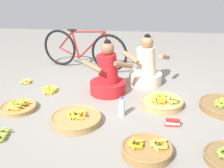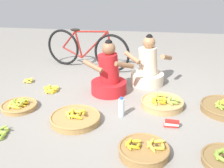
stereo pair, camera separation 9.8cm
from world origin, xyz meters
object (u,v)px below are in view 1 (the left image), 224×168
object	(u,v)px
vendor_woman_behind	(146,68)
banana_basket_back_left	(76,119)
loose_bananas_front_center	(26,82)
loose_bananas_back_right	(0,136)
loose_bananas_mid_right	(50,90)
water_bottle	(122,107)
bicycle_leaning	(83,50)
vendor_woman_front	(108,77)
packet_carton_stack	(172,123)
banana_basket_near_bicycle	(162,102)
banana_basket_near_vendor	(18,107)
banana_basket_front_right	(147,150)

from	to	relation	value
vendor_woman_behind	banana_basket_back_left	distance (m)	1.57
loose_bananas_front_center	loose_bananas_back_right	bearing A→B (deg)	-76.46
loose_bananas_mid_right	water_bottle	distance (m)	1.29
bicycle_leaning	vendor_woman_front	bearing A→B (deg)	-60.97
loose_bananas_front_center	water_bottle	distance (m)	1.85
vendor_woman_behind	bicycle_leaning	bearing A→B (deg)	151.01
packet_carton_stack	banana_basket_back_left	bearing A→B (deg)	-177.53
banana_basket_near_bicycle	vendor_woman_behind	bearing A→B (deg)	106.15
vendor_woman_front	banana_basket_back_left	size ratio (longest dim) A/B	1.34
loose_bananas_mid_right	banana_basket_near_vendor	bearing A→B (deg)	-108.67
loose_bananas_mid_right	loose_bananas_back_right	size ratio (longest dim) A/B	0.99
vendor_woman_behind	loose_bananas_mid_right	bearing A→B (deg)	-160.68
loose_bananas_front_center	vendor_woman_front	bearing A→B (deg)	-8.96
loose_bananas_mid_right	loose_bananas_front_center	bearing A→B (deg)	150.78
banana_basket_back_left	packet_carton_stack	bearing A→B (deg)	2.47
vendor_woman_front	vendor_woman_behind	distance (m)	0.70
packet_carton_stack	vendor_woman_front	bearing A→B (deg)	135.72
vendor_woman_front	bicycle_leaning	bearing A→B (deg)	119.03
vendor_woman_behind	banana_basket_back_left	xyz separation A→B (m)	(-0.80, -1.33, -0.21)
banana_basket_near_vendor	banana_basket_front_right	bearing A→B (deg)	-24.00
loose_bananas_front_center	packet_carton_stack	size ratio (longest dim) A/B	0.99
vendor_woman_front	banana_basket_near_bicycle	xyz separation A→B (m)	(0.77, -0.34, -0.20)
loose_bananas_front_center	packet_carton_stack	world-z (taller)	packet_carton_stack
banana_basket_back_left	loose_bananas_mid_right	world-z (taller)	banana_basket_back_left
vendor_woman_behind	banana_basket_near_bicycle	xyz separation A→B (m)	(0.22, -0.77, -0.20)
banana_basket_back_left	loose_bananas_back_right	size ratio (longest dim) A/B	2.01
vendor_woman_front	bicycle_leaning	world-z (taller)	vendor_woman_front
loose_bananas_mid_right	water_bottle	xyz separation A→B (m)	(1.13, -0.61, 0.09)
loose_bananas_front_center	loose_bananas_back_right	size ratio (longest dim) A/B	0.57
banana_basket_near_vendor	loose_bananas_front_center	xyz separation A→B (m)	(-0.28, 0.89, -0.01)
water_bottle	packet_carton_stack	xyz separation A→B (m)	(0.60, -0.17, -0.07)
banana_basket_front_right	water_bottle	bearing A→B (deg)	112.71
vendor_woman_front	loose_bananas_mid_right	bearing A→B (deg)	-176.12
loose_bananas_mid_right	loose_bananas_back_right	world-z (taller)	loose_bananas_mid_right
banana_basket_near_vendor	banana_basket_near_bicycle	size ratio (longest dim) A/B	0.82
loose_bananas_mid_right	packet_carton_stack	distance (m)	1.90
banana_basket_front_right	vendor_woman_front	bearing A→B (deg)	112.13
banana_basket_back_left	packet_carton_stack	world-z (taller)	banana_basket_back_left
banana_basket_front_right	banana_basket_back_left	size ratio (longest dim) A/B	0.83
loose_bananas_back_right	bicycle_leaning	bearing A→B (deg)	80.49
loose_bananas_mid_right	packet_carton_stack	xyz separation A→B (m)	(1.73, -0.78, 0.02)
vendor_woman_behind	loose_bananas_mid_right	world-z (taller)	vendor_woman_behind
vendor_woman_behind	vendor_woman_front	bearing A→B (deg)	-141.34
vendor_woman_front	loose_bananas_back_right	world-z (taller)	vendor_woman_front
bicycle_leaning	loose_bananas_back_right	distance (m)	2.43
vendor_woman_front	loose_bananas_mid_right	world-z (taller)	vendor_woman_front
banana_basket_back_left	banana_basket_front_right	bearing A→B (deg)	-31.88
vendor_woman_behind	water_bottle	bearing A→B (deg)	-104.35
loose_bananas_front_center	loose_bananas_mid_right	bearing A→B (deg)	-29.22
loose_bananas_back_right	vendor_woman_front	bearing A→B (deg)	52.74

